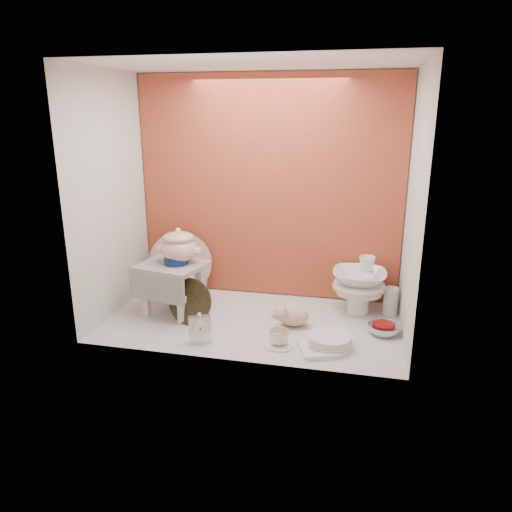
{
  "coord_description": "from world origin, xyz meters",
  "views": [
    {
      "loc": [
        0.62,
        -2.68,
        1.26
      ],
      "look_at": [
        0.02,
        0.02,
        0.42
      ],
      "focal_mm": 33.73,
      "sensor_mm": 36.0,
      "label": 1
    }
  ],
  "objects": [
    {
      "name": "ground",
      "position": [
        0.0,
        0.0,
        0.0
      ],
      "size": [
        1.8,
        1.8,
        0.0
      ],
      "primitive_type": "plane",
      "color": "silver",
      "rests_on": "ground"
    },
    {
      "name": "niche_shell",
      "position": [
        0.0,
        0.18,
        0.93
      ],
      "size": [
        1.86,
        1.03,
        1.53
      ],
      "color": "#B93B2E",
      "rests_on": "ground"
    },
    {
      "name": "step_stool",
      "position": [
        -0.52,
        0.01,
        0.17
      ],
      "size": [
        0.46,
        0.41,
        0.34
      ],
      "primitive_type": null,
      "rotation": [
        0.0,
        0.0,
        -0.21
      ],
      "color": "silver",
      "rests_on": "ground"
    },
    {
      "name": "soup_tureen",
      "position": [
        -0.48,
        0.04,
        0.45
      ],
      "size": [
        0.31,
        0.31,
        0.23
      ],
      "primitive_type": null,
      "rotation": [
        0.0,
        0.0,
        -0.18
      ],
      "color": "white",
      "rests_on": "step_stool"
    },
    {
      "name": "cobalt_bowl",
      "position": [
        -0.49,
        0.01,
        0.36
      ],
      "size": [
        0.17,
        0.17,
        0.05
      ],
      "primitive_type": "cylinder",
      "rotation": [
        0.0,
        0.0,
        -0.19
      ],
      "color": "#0A1F51",
      "rests_on": "step_stool"
    },
    {
      "name": "floral_platter",
      "position": [
        -0.61,
        0.37,
        0.22
      ],
      "size": [
        0.44,
        0.19,
        0.45
      ],
      "primitive_type": null,
      "rotation": [
        0.0,
        0.0,
        0.31
      ],
      "color": "silver",
      "rests_on": "ground"
    },
    {
      "name": "blue_white_vase",
      "position": [
        -0.52,
        0.28,
        0.14
      ],
      "size": [
        0.27,
        0.27,
        0.28
      ],
      "primitive_type": "imported",
      "rotation": [
        0.0,
        0.0,
        -0.01
      ],
      "color": "silver",
      "rests_on": "ground"
    },
    {
      "name": "lacquer_tray",
      "position": [
        -0.37,
        -0.11,
        0.14
      ],
      "size": [
        0.3,
        0.14,
        0.28
      ],
      "primitive_type": null,
      "rotation": [
        0.0,
        0.0,
        -0.16
      ],
      "color": "black",
      "rests_on": "ground"
    },
    {
      "name": "mantel_clock",
      "position": [
        -0.22,
        -0.35,
        0.09
      ],
      "size": [
        0.13,
        0.09,
        0.18
      ],
      "primitive_type": "cube",
      "rotation": [
        0.0,
        0.0,
        0.42
      ],
      "color": "silver",
      "rests_on": "ground"
    },
    {
      "name": "plush_pig",
      "position": [
        0.26,
        -0.01,
        0.07
      ],
      "size": [
        0.28,
        0.22,
        0.14
      ],
      "primitive_type": "ellipsoid",
      "rotation": [
        0.0,
        0.0,
        0.26
      ],
      "color": "#C8AA8D",
      "rests_on": "ground"
    },
    {
      "name": "teacup_saucer",
      "position": [
        0.22,
        -0.29,
        0.01
      ],
      "size": [
        0.22,
        0.22,
        0.01
      ],
      "primitive_type": "cylinder",
      "rotation": [
        0.0,
        0.0,
        0.36
      ],
      "color": "white",
      "rests_on": "ground"
    },
    {
      "name": "gold_rim_teacup",
      "position": [
        0.22,
        -0.29,
        0.05
      ],
      "size": [
        0.11,
        0.11,
        0.08
      ],
      "primitive_type": "imported",
      "rotation": [
        0.0,
        0.0,
        -0.06
      ],
      "color": "white",
      "rests_on": "teacup_saucer"
    },
    {
      "name": "lattice_dish",
      "position": [
        0.44,
        -0.31,
        0.01
      ],
      "size": [
        0.25,
        0.25,
        0.03
      ],
      "primitive_type": "cube",
      "rotation": [
        0.0,
        0.0,
        0.38
      ],
      "color": "white",
      "rests_on": "ground"
    },
    {
      "name": "dinner_plate_stack",
      "position": [
        0.5,
        -0.24,
        0.04
      ],
      "size": [
        0.32,
        0.32,
        0.07
      ],
      "primitive_type": "cylinder",
      "rotation": [
        0.0,
        0.0,
        -0.31
      ],
      "color": "white",
      "rests_on": "ground"
    },
    {
      "name": "crystal_bowl",
      "position": [
        0.79,
        -0.01,
        0.03
      ],
      "size": [
        0.2,
        0.2,
        0.06
      ],
      "primitive_type": "imported",
      "rotation": [
        0.0,
        0.0,
        -0.03
      ],
      "color": "silver",
      "rests_on": "ground"
    },
    {
      "name": "clear_glass_vase",
      "position": [
        0.84,
        0.29,
        0.09
      ],
      "size": [
        0.12,
        0.12,
        0.18
      ],
      "primitive_type": "cylinder",
      "rotation": [
        0.0,
        0.0,
        -0.43
      ],
      "color": "silver",
      "rests_on": "ground"
    },
    {
      "name": "porcelain_tower",
      "position": [
        0.64,
        0.28,
        0.19
      ],
      "size": [
        0.42,
        0.42,
        0.39
      ],
      "primitive_type": null,
      "rotation": [
        0.0,
        0.0,
        0.27
      ],
      "color": "white",
      "rests_on": "ground"
    }
  ]
}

